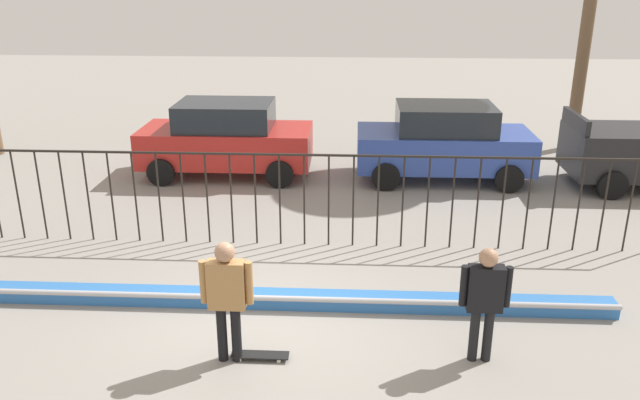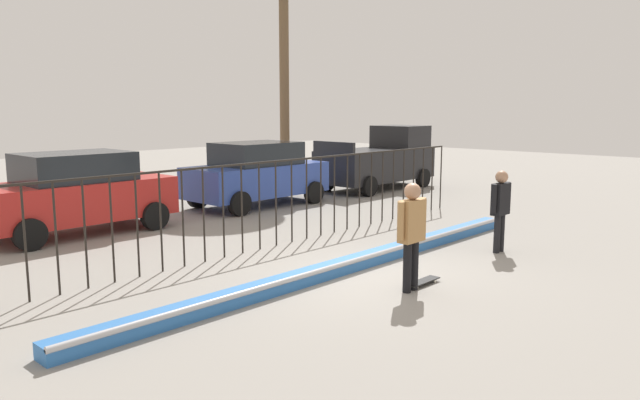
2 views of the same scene
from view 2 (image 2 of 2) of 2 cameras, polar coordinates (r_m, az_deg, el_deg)
ground_plane at (r=10.72m, az=4.53°, el=-7.11°), size 60.00×60.00×0.00m
bowl_coping_ledge at (r=10.95m, az=2.76°, el=-6.09°), size 11.00×0.41×0.27m
perimeter_fence at (r=12.42m, az=-5.79°, el=0.38°), size 14.04×0.04×1.83m
skateboarder at (r=9.65m, az=8.69°, el=-2.54°), size 0.71×0.27×1.76m
skateboard at (r=10.24m, az=9.67°, el=-7.64°), size 0.80×0.20×0.07m
camera_operator at (r=12.67m, az=16.75°, el=-0.33°), size 0.68×0.25×1.67m
parked_car_red at (r=15.05m, az=-22.14°, el=0.68°), size 4.30×2.12×1.90m
parked_car_blue at (r=17.99m, az=-6.00°, el=2.52°), size 4.30×2.12×1.90m
pickup_truck at (r=21.81m, az=5.72°, el=3.81°), size 4.70×2.12×2.24m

